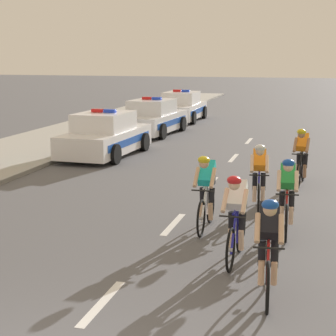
{
  "coord_description": "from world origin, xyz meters",
  "views": [
    {
      "loc": [
        2.9,
        -4.59,
        3.44
      ],
      "look_at": [
        -0.2,
        6.98,
        1.1
      ],
      "focal_mm": 63.42,
      "sensor_mm": 36.0,
      "label": 1
    }
  ],
  "objects": [
    {
      "name": "cyclist_fourth",
      "position": [
        0.71,
        6.46,
        0.79
      ],
      "size": [
        0.42,
        1.72,
        1.56
      ],
      "color": "black",
      "rests_on": "ground"
    },
    {
      "name": "cyclist_lead",
      "position": [
        2.21,
        3.41,
        0.79
      ],
      "size": [
        0.45,
        1.72,
        1.56
      ],
      "color": "black",
      "rests_on": "ground"
    },
    {
      "name": "police_car_third",
      "position": [
        -4.25,
        24.85,
        0.68
      ],
      "size": [
        2.02,
        4.41,
        1.59
      ],
      "color": "white",
      "rests_on": "ground"
    },
    {
      "name": "cyclist_fifth",
      "position": [
        1.55,
        8.17,
        0.79
      ],
      "size": [
        0.45,
        1.72,
        1.56
      ],
      "color": "black",
      "rests_on": "ground"
    },
    {
      "name": "cyclist_sixth",
      "position": [
        2.34,
        11.07,
        0.79
      ],
      "size": [
        0.44,
        1.72,
        1.56
      ],
      "color": "black",
      "rests_on": "ground"
    },
    {
      "name": "kerb_edge",
      "position": [
        -5.38,
        14.0,
        0.07
      ],
      "size": [
        0.16,
        60.0,
        0.13
      ],
      "primitive_type": "cube",
      "color": "#9E9E99",
      "rests_on": "ground"
    },
    {
      "name": "police_car_nearest",
      "position": [
        -4.25,
        13.96,
        0.68
      ],
      "size": [
        2.14,
        4.47,
        1.59
      ],
      "color": "white",
      "rests_on": "ground"
    },
    {
      "name": "cyclist_second",
      "position": [
        1.55,
        4.81,
        0.79
      ],
      "size": [
        0.42,
        1.72,
        1.56
      ],
      "color": "black",
      "rests_on": "ground"
    },
    {
      "name": "police_car_second",
      "position": [
        -4.25,
        19.61,
        0.68
      ],
      "size": [
        2.22,
        4.51,
        1.59
      ],
      "color": "silver",
      "rests_on": "ground"
    },
    {
      "name": "cyclist_third",
      "position": [
        2.26,
        6.55,
        0.79
      ],
      "size": [
        0.43,
        1.72,
        1.56
      ],
      "color": "black",
      "rests_on": "ground"
    },
    {
      "name": "lane_markings_centre",
      "position": [
        0.0,
        8.67,
        0.0
      ],
      "size": [
        0.14,
        21.6,
        0.01
      ],
      "color": "white",
      "rests_on": "ground"
    },
    {
      "name": "sidewalk_slab",
      "position": [
        -7.35,
        14.0,
        0.06
      ],
      "size": [
        4.1,
        60.0,
        0.12
      ],
      "primitive_type": "cube",
      "color": "#A3A099",
      "rests_on": "ground"
    }
  ]
}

